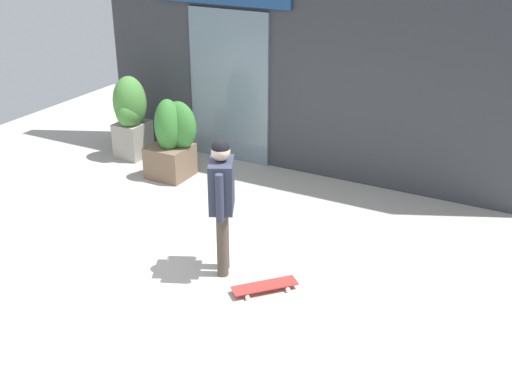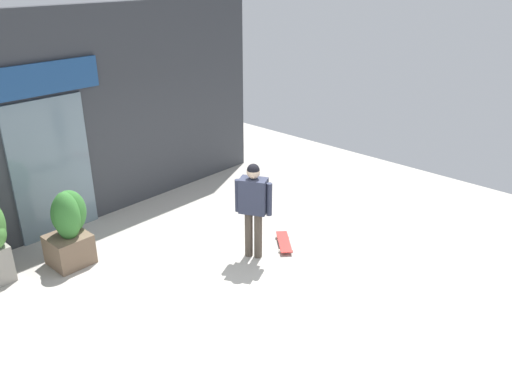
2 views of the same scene
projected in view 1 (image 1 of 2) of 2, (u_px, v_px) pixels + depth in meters
The scene contains 6 objects.
ground_plane at pixel (182, 266), 7.59m from camera, with size 12.00×12.00×0.00m, color #B2ADA3.
building_facade at pixel (302, 50), 9.54m from camera, with size 7.04×0.31×3.84m.
skateboarder at pixel (222, 194), 7.08m from camera, with size 0.42×0.56×1.63m.
skateboard at pixel (265, 286), 7.09m from camera, with size 0.64×0.67×0.08m.
planter_box_left at pixel (173, 139), 9.78m from camera, with size 0.73×0.60×1.26m.
planter_box_right at pixel (130, 114), 10.47m from camera, with size 0.55×0.61×1.38m.
Camera 1 is at (3.85, -5.34, 3.98)m, focal length 44.94 mm.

